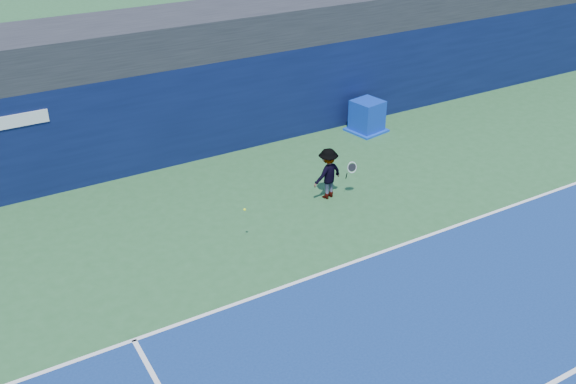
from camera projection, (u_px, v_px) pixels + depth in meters
ground at (427, 343)px, 12.70m from camera, size 80.00×80.00×0.00m
baseline at (341, 266)px, 14.97m from camera, size 24.00×0.10×0.01m
stadium_band at (189, 32)px, 19.70m from camera, size 36.00×3.00×1.20m
back_wall_assembly at (206, 106)px, 19.94m from camera, size 36.00×1.03×3.00m
equipment_cart at (367, 117)px, 21.81m from camera, size 1.33×1.33×1.09m
tennis_player at (328, 173)px, 17.59m from camera, size 1.24×0.74×1.46m
tennis_ball at (245, 210)px, 15.50m from camera, size 0.07×0.07×0.07m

